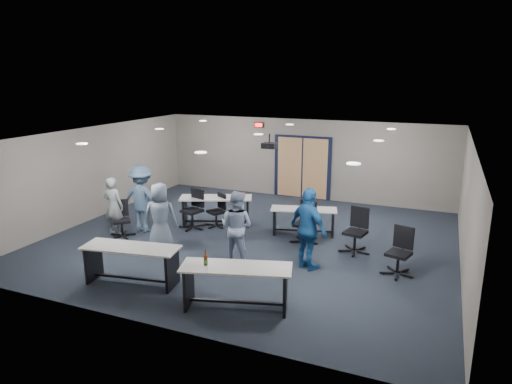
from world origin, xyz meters
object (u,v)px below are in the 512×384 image
at_px(person_back, 142,199).
at_px(chair_back_a, 192,209).
at_px(table_front_right, 236,279).
at_px(table_back_left, 216,206).
at_px(chair_back_c, 304,223).
at_px(chair_back_d, 355,231).
at_px(person_lightblue, 237,227).
at_px(chair_loose_right, 399,252).
at_px(person_gray, 113,206).
at_px(table_back_right, 304,217).
at_px(person_plaid, 160,217).
at_px(person_navy, 308,229).
at_px(table_front_left, 132,258).
at_px(chair_loose_left, 121,219).
at_px(chair_back_b, 216,210).

bearing_deg(person_back, chair_back_a, -151.74).
distance_m(table_front_right, table_back_left, 4.81).
distance_m(table_front_right, chair_back_c, 3.68).
xyz_separation_m(chair_back_d, person_lightblue, (-2.38, -1.57, 0.29)).
relative_size(chair_loose_right, person_gray, 0.66).
xyz_separation_m(table_back_right, chair_back_d, (1.51, -0.77, 0.06)).
distance_m(chair_back_a, person_lightblue, 2.67).
height_order(chair_back_d, person_plaid, person_plaid).
bearing_deg(person_gray, person_navy, 175.76).
height_order(table_back_right, person_navy, person_navy).
relative_size(table_front_left, table_front_right, 0.97).
xyz_separation_m(table_front_right, person_lightblue, (-0.89, 1.95, 0.27)).
xyz_separation_m(person_lightblue, person_back, (-3.21, 0.88, 0.08)).
bearing_deg(person_gray, person_back, -140.17).
height_order(chair_back_c, person_plaid, person_plaid).
height_order(person_lightblue, person_navy, person_navy).
distance_m(table_back_left, chair_loose_left, 2.60).
relative_size(table_front_right, chair_back_a, 1.92).
distance_m(table_back_left, chair_back_b, 0.18).
distance_m(person_plaid, person_lightblue, 2.00).
bearing_deg(table_front_left, chair_loose_left, 122.90).
height_order(person_gray, person_plaid, person_plaid).
bearing_deg(chair_back_a, chair_loose_right, 6.13).
bearing_deg(table_front_right, chair_back_d, 50.83).
distance_m(person_lightblue, person_back, 3.33).
xyz_separation_m(person_gray, person_back, (0.55, 0.50, 0.13)).
height_order(table_front_left, person_gray, person_gray).
bearing_deg(table_front_right, person_back, 129.18).
bearing_deg(chair_loose_right, table_back_right, 163.35).
relative_size(table_front_left, chair_loose_right, 1.98).
bearing_deg(table_front_left, chair_back_b, 81.62).
distance_m(table_front_right, chair_back_b, 4.66).
bearing_deg(chair_loose_right, person_plaid, -156.28).
bearing_deg(person_navy, table_back_right, -38.92).
relative_size(chair_back_c, person_back, 0.58).
relative_size(chair_loose_right, person_navy, 0.57).
xyz_separation_m(table_front_left, chair_loose_left, (-1.98, 2.17, -0.06)).
bearing_deg(person_navy, table_front_right, 103.67).
xyz_separation_m(person_plaid, person_navy, (3.61, 0.28, 0.08)).
relative_size(chair_back_b, person_lightblue, 0.56).
relative_size(table_front_left, person_lightblue, 1.23).
height_order(chair_back_a, chair_back_b, chair_back_a).
bearing_deg(person_plaid, chair_back_c, -170.05).
bearing_deg(person_gray, chair_back_d, -171.71).
height_order(chair_loose_left, person_gray, person_gray).
bearing_deg(person_back, chair_back_c, -174.20).
xyz_separation_m(table_front_right, chair_back_c, (0.19, 3.68, -0.03)).
xyz_separation_m(table_front_left, chair_back_b, (-0.08, 3.86, -0.08)).
height_order(table_front_left, table_front_right, table_front_right).
bearing_deg(table_back_right, chair_back_d, -42.11).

